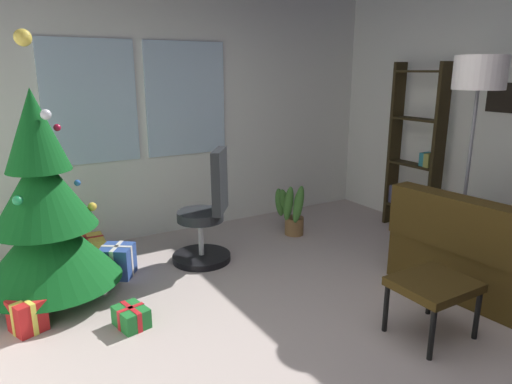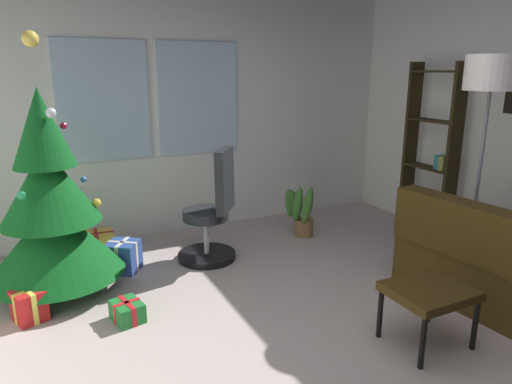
# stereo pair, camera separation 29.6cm
# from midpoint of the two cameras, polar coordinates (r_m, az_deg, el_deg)

# --- Properties ---
(ground_plane) EXTENTS (5.00, 5.55, 0.10)m
(ground_plane) POSITION_cam_midpoint_polar(r_m,az_deg,el_deg) (3.20, 7.68, -20.12)
(ground_plane) COLOR #B2A29B
(wall_back_with_windows) EXTENTS (5.00, 0.12, 2.69)m
(wall_back_with_windows) POSITION_cam_midpoint_polar(r_m,az_deg,el_deg) (5.13, -12.07, 9.83)
(wall_back_with_windows) COLOR silver
(wall_back_with_windows) RESTS_ON ground_plane
(footstool) EXTENTS (0.52, 0.45, 0.41)m
(footstool) POSITION_cam_midpoint_polar(r_m,az_deg,el_deg) (3.32, 18.90, -11.28)
(footstool) COLOR #3A290E
(footstool) RESTS_ON ground_plane
(holiday_tree) EXTENTS (1.07, 1.07, 2.06)m
(holiday_tree) POSITION_cam_midpoint_polar(r_m,az_deg,el_deg) (3.92, -26.83, -2.70)
(holiday_tree) COLOR #4C331E
(holiday_tree) RESTS_ON ground_plane
(gift_box_red) EXTENTS (0.26, 0.27, 0.24)m
(gift_box_red) POSITION_cam_midpoint_polar(r_m,az_deg,el_deg) (3.75, -28.79, -13.39)
(gift_box_red) COLOR red
(gift_box_red) RESTS_ON ground_plane
(gift_box_green) EXTENTS (0.24, 0.28, 0.15)m
(gift_box_green) POSITION_cam_midpoint_polar(r_m,az_deg,el_deg) (3.54, -17.73, -14.68)
(gift_box_green) COLOR #1E722D
(gift_box_green) RESTS_ON ground_plane
(gift_box_gold) EXTENTS (0.35, 0.34, 0.21)m
(gift_box_gold) POSITION_cam_midpoint_polar(r_m,az_deg,el_deg) (4.85, -22.12, -6.50)
(gift_box_gold) COLOR gold
(gift_box_gold) RESTS_ON ground_plane
(gift_box_blue) EXTENTS (0.36, 0.36, 0.28)m
(gift_box_blue) POSITION_cam_midpoint_polar(r_m,az_deg,el_deg) (4.33, -18.82, -8.19)
(gift_box_blue) COLOR #2D4C99
(gift_box_blue) RESTS_ON ground_plane
(office_chair) EXTENTS (0.59, 0.58, 1.09)m
(office_chair) POSITION_cam_midpoint_polar(r_m,az_deg,el_deg) (4.35, -8.10, -3.42)
(office_chair) COLOR black
(office_chair) RESTS_ON ground_plane
(bookshelf) EXTENTS (0.18, 0.64, 1.87)m
(bookshelf) POSITION_cam_midpoint_polar(r_m,az_deg,el_deg) (5.35, 17.71, 3.74)
(bookshelf) COLOR black
(bookshelf) RESTS_ON ground_plane
(floor_lamp) EXTENTS (0.43, 0.43, 1.90)m
(floor_lamp) POSITION_cam_midpoint_polar(r_m,az_deg,el_deg) (4.28, 24.25, 12.11)
(floor_lamp) COLOR slate
(floor_lamp) RESTS_ON ground_plane
(potted_plant) EXTENTS (0.36, 0.50, 0.61)m
(potted_plant) POSITION_cam_midpoint_polar(r_m,az_deg,el_deg) (5.04, 2.79, -2.39)
(potted_plant) COLOR brown
(potted_plant) RESTS_ON ground_plane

